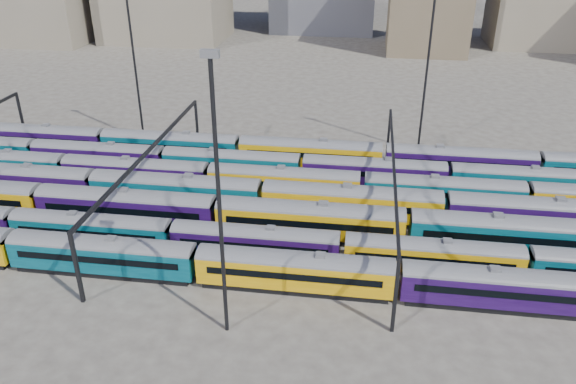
# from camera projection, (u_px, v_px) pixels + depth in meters

# --- Properties ---
(ground) EXTENTS (500.00, 500.00, 0.00)m
(ground) POSITION_uv_depth(u_px,v_px,m) (308.00, 217.00, 70.37)
(ground) COLOR #45413B
(ground) RESTS_ON ground
(rake_0) EXTENTS (100.97, 2.96, 4.98)m
(rake_0) POSITION_uv_depth(u_px,v_px,m) (295.00, 268.00, 55.90)
(rake_0) COLOR black
(rake_0) RESTS_ON ground
(rake_1) EXTENTS (113.05, 2.76, 4.63)m
(rake_1) POSITION_uv_depth(u_px,v_px,m) (342.00, 246.00, 59.83)
(rake_1) COLOR black
(rake_1) RESTS_ON ground
(rake_2) EXTENTS (110.55, 3.24, 5.46)m
(rake_2) POSITION_uv_depth(u_px,v_px,m) (126.00, 204.00, 67.41)
(rake_2) COLOR black
(rake_2) RESTS_ON ground
(rake_3) EXTENTS (133.04, 3.24, 5.47)m
(rake_3) POSITION_uv_depth(u_px,v_px,m) (445.00, 206.00, 66.97)
(rake_3) COLOR black
(rake_3) RESTS_ON ground
(rake_4) EXTENTS (143.45, 3.00, 5.04)m
(rake_4) POSITION_uv_depth(u_px,v_px,m) (443.00, 189.00, 71.44)
(rake_4) COLOR black
(rake_4) RESTS_ON ground
(rake_5) EXTENTS (119.65, 2.92, 4.91)m
(rake_5) POSITION_uv_depth(u_px,v_px,m) (301.00, 165.00, 78.30)
(rake_5) COLOR black
(rake_5) RESTS_ON ground
(rake_6) EXTENTS (128.16, 3.12, 5.27)m
(rake_6) POSITION_uv_depth(u_px,v_px,m) (239.00, 147.00, 83.91)
(rake_6) COLOR black
(rake_6) RESTS_ON ground
(gantry_1) EXTENTS (0.35, 40.35, 8.03)m
(gantry_1) POSITION_uv_depth(u_px,v_px,m) (149.00, 158.00, 69.86)
(gantry_1) COLOR black
(gantry_1) RESTS_ON ground
(gantry_2) EXTENTS (0.35, 40.35, 8.03)m
(gantry_2) POSITION_uv_depth(u_px,v_px,m) (393.00, 173.00, 66.03)
(gantry_2) COLOR black
(gantry_2) RESTS_ON ground
(mast_1) EXTENTS (1.40, 0.50, 25.60)m
(mast_1) POSITION_uv_depth(u_px,v_px,m) (134.00, 57.00, 87.33)
(mast_1) COLOR black
(mast_1) RESTS_ON ground
(mast_2) EXTENTS (1.40, 0.50, 25.60)m
(mast_2) POSITION_uv_depth(u_px,v_px,m) (219.00, 194.00, 45.28)
(mast_2) COLOR black
(mast_2) RESTS_ON ground
(mast_3) EXTENTS (1.40, 0.50, 25.60)m
(mast_3) POSITION_uv_depth(u_px,v_px,m) (428.00, 64.00, 83.34)
(mast_3) COLOR black
(mast_3) RESTS_ON ground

